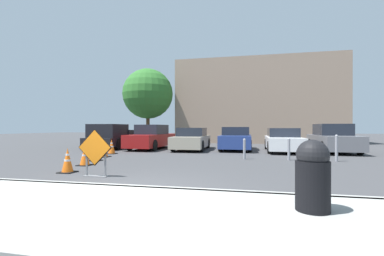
# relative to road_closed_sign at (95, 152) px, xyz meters

# --- Properties ---
(ground_plane) EXTENTS (96.00, 96.00, 0.00)m
(ground_plane) POSITION_rel_road_closed_sign_xyz_m (1.74, 8.61, -0.71)
(ground_plane) COLOR #3D3D3F
(sidewalk_strip) EXTENTS (23.05, 3.02, 0.14)m
(sidewalk_strip) POSITION_rel_road_closed_sign_xyz_m (1.74, -2.90, -0.64)
(sidewalk_strip) COLOR #999993
(sidewalk_strip) RESTS_ON ground_plane
(curb_lip) EXTENTS (23.05, 0.20, 0.14)m
(curb_lip) POSITION_rel_road_closed_sign_xyz_m (1.74, -1.39, -0.64)
(curb_lip) COLOR #999993
(curb_lip) RESTS_ON ground_plane
(road_closed_sign) EXTENTS (1.04, 0.20, 1.35)m
(road_closed_sign) POSITION_rel_road_closed_sign_xyz_m (0.00, 0.00, 0.00)
(road_closed_sign) COLOR black
(road_closed_sign) RESTS_ON ground_plane
(traffic_cone_nearest) EXTENTS (0.46, 0.46, 0.75)m
(traffic_cone_nearest) POSITION_rel_road_closed_sign_xyz_m (-1.21, 0.43, -0.35)
(traffic_cone_nearest) COLOR black
(traffic_cone_nearest) RESTS_ON ground_plane
(traffic_cone_second) EXTENTS (0.46, 0.46, 0.75)m
(traffic_cone_second) POSITION_rel_road_closed_sign_xyz_m (-1.60, 1.86, -0.35)
(traffic_cone_second) COLOR black
(traffic_cone_second) RESTS_ON ground_plane
(traffic_cone_third) EXTENTS (0.46, 0.46, 0.76)m
(traffic_cone_third) POSITION_rel_road_closed_sign_xyz_m (-1.96, 3.10, -0.34)
(traffic_cone_third) COLOR black
(traffic_cone_third) RESTS_ON ground_plane
(traffic_cone_fourth) EXTENTS (0.51, 0.51, 0.64)m
(traffic_cone_fourth) POSITION_rel_road_closed_sign_xyz_m (-2.37, 4.43, -0.40)
(traffic_cone_fourth) COLOR black
(traffic_cone_fourth) RESTS_ON ground_plane
(traffic_cone_fifth) EXTENTS (0.48, 0.48, 0.77)m
(traffic_cone_fifth) POSITION_rel_road_closed_sign_xyz_m (-2.74, 5.83, -0.34)
(traffic_cone_fifth) COLOR black
(traffic_cone_fifth) RESTS_ON ground_plane
(pickup_truck) EXTENTS (2.10, 5.35, 1.60)m
(pickup_truck) POSITION_rel_road_closed_sign_xyz_m (-4.53, 9.44, 0.01)
(pickup_truck) COLOR black
(pickup_truck) RESTS_ON ground_plane
(parked_car_nearest) EXTENTS (1.96, 4.72, 1.57)m
(parked_car_nearest) POSITION_rel_road_closed_sign_xyz_m (-1.82, 9.27, 0.01)
(parked_car_nearest) COLOR maroon
(parked_car_nearest) RESTS_ON ground_plane
(parked_car_second) EXTENTS (1.91, 4.48, 1.37)m
(parked_car_second) POSITION_rel_road_closed_sign_xyz_m (0.89, 9.16, -0.07)
(parked_car_second) COLOR #A39984
(parked_car_second) RESTS_ON ground_plane
(parked_car_third) EXTENTS (1.91, 4.15, 1.42)m
(parked_car_third) POSITION_rel_road_closed_sign_xyz_m (3.60, 9.58, -0.04)
(parked_car_third) COLOR navy
(parked_car_third) RESTS_ON ground_plane
(parked_car_fourth) EXTENTS (1.97, 4.63, 1.36)m
(parked_car_fourth) POSITION_rel_road_closed_sign_xyz_m (6.31, 9.11, -0.07)
(parked_car_fourth) COLOR white
(parked_car_fourth) RESTS_ON ground_plane
(parked_car_fifth) EXTENTS (1.89, 4.48, 1.59)m
(parked_car_fifth) POSITION_rel_road_closed_sign_xyz_m (9.02, 9.31, 0.02)
(parked_car_fifth) COLOR slate
(parked_car_fifth) RESTS_ON ground_plane
(trash_bin) EXTENTS (0.50, 0.50, 1.07)m
(trash_bin) POSITION_rel_road_closed_sign_xyz_m (5.16, -2.38, -0.03)
(trash_bin) COLOR black
(trash_bin) RESTS_ON sidewalk_strip
(bollard_nearest) EXTENTS (0.12, 0.12, 0.91)m
(bollard_nearest) POSITION_rel_road_closed_sign_xyz_m (4.13, 4.94, -0.23)
(bollard_nearest) COLOR gray
(bollard_nearest) RESTS_ON ground_plane
(bollard_second) EXTENTS (0.12, 0.12, 0.95)m
(bollard_second) POSITION_rel_road_closed_sign_xyz_m (5.98, 4.94, -0.21)
(bollard_second) COLOR gray
(bollard_second) RESTS_ON ground_plane
(bollard_third) EXTENTS (0.12, 0.12, 1.10)m
(bollard_third) POSITION_rel_road_closed_sign_xyz_m (7.83, 4.94, -0.13)
(bollard_third) COLOR gray
(bollard_third) RESTS_ON ground_plane
(building_facade_backdrop) EXTENTS (14.55, 5.00, 7.53)m
(building_facade_backdrop) POSITION_rel_road_closed_sign_xyz_m (5.20, 18.35, 3.05)
(building_facade_backdrop) COLOR gray
(building_facade_backdrop) RESTS_ON ground_plane
(street_tree_behind_lot) EXTENTS (4.48, 4.48, 6.65)m
(street_tree_behind_lot) POSITION_rel_road_closed_sign_xyz_m (-4.42, 15.23, 3.69)
(street_tree_behind_lot) COLOR #513823
(street_tree_behind_lot) RESTS_ON ground_plane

